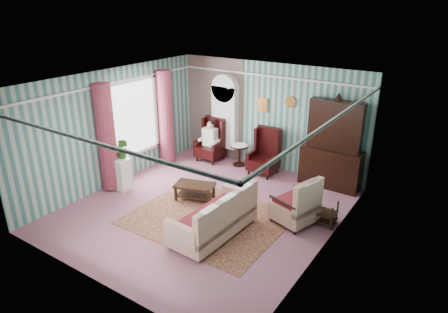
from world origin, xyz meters
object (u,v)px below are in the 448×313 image
Objects in this scene: sofa at (213,210)px; coffee_table at (195,192)px; plant_stand at (119,173)px; dresser_hutch at (333,142)px; round_side_table at (239,155)px; wingback_right at (264,152)px; floral_armchair at (295,200)px; bookcase at (225,122)px; wingback_left at (210,140)px; nest_table at (325,212)px; seated_woman at (210,141)px.

coffee_table is (-1.23, 1.00, -0.37)m from sofa.
plant_stand is 0.41× the size of sofa.
round_side_table is (-2.60, -0.12, -0.88)m from dresser_hutch.
wingback_right is 3.76m from plant_stand.
floral_armchair is at bearing -37.79° from sofa.
wingback_right is (-1.75, -0.27, -0.55)m from dresser_hutch.
bookcase reaches higher than round_side_table.
dresser_hutch is 2.75m from round_side_table.
bookcase is 3.39m from plant_stand.
bookcase is 3.73× the size of round_side_table.
nest_table is at bearing -20.85° from wingback_left.
plant_stand is (-0.80, -2.75, -0.22)m from wingback_left.
wingback_right is 0.64× the size of sofa.
coffee_table is at bearing -62.91° from wingback_left.
dresser_hutch is 2.20× the size of floral_armchair.
bookcase is 1.07m from round_side_table.
wingback_right reaches higher than seated_woman.
plant_stand is 0.88× the size of coffee_table.
round_side_table reaches higher than coffee_table.
bookcase is at bearing 57.34° from wingback_left.
nest_table is (4.07, -1.55, -0.35)m from wingback_left.
wingback_right is at bearing -14.57° from bookcase.
seated_woman is 1.97× the size of round_side_table.
wingback_right is at bearing 74.13° from coffee_table.
dresser_hutch reaches higher than sofa.
coffee_table is (1.12, -2.20, -0.39)m from seated_woman.
nest_table is 0.50× the size of floral_armchair.
dresser_hutch reaches higher than bookcase.
sofa is at bearing -53.62° from seated_woman.
round_side_table is 0.75× the size of plant_stand.
plant_stand is at bearing 118.47° from floral_armchair.
wingback_right is 1.37× the size of coffee_table.
floral_armchair is at bearing -46.72° from wingback_right.
sofa is at bearing -108.30° from dresser_hutch.
bookcase is 2.80× the size of plant_stand.
sofa is 1.62m from coffee_table.
nest_table is (0.57, -1.82, -0.91)m from dresser_hutch.
wingback_right is (1.50, -0.39, -0.50)m from bookcase.
wingback_left is 1.00× the size of wingback_right.
bookcase is at bearing 71.51° from plant_stand.
coffee_table is at bearing 114.92° from floral_armchair.
bookcase is 1.90× the size of seated_woman.
dresser_hutch is at bearing 8.77° from wingback_right.
round_side_table is 3.66m from sofa.
coffee_table is (-2.38, -0.34, -0.34)m from floral_armchair.
wingback_left is at bearing -122.66° from bookcase.
dresser_hutch reaches higher than wingback_right.
sofa is 1.83× the size of floral_armchair.
wingback_right is 1.17× the size of floral_armchair.
plant_stand is at bearing -106.22° from seated_woman.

